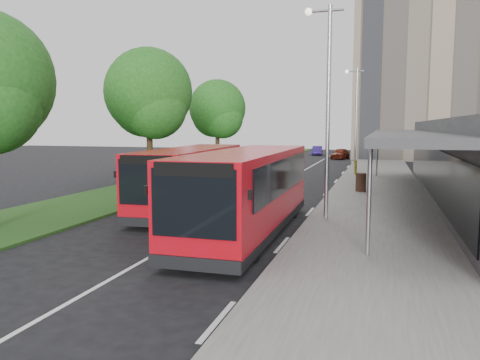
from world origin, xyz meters
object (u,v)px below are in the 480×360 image
at_px(litter_bin, 361,182).
at_px(car_far, 317,151).
at_px(bus_main, 248,192).
at_px(car_near, 340,154).
at_px(tree_mid, 149,98).
at_px(bollard, 356,168).
at_px(tree_far, 217,112).
at_px(lamp_post_far, 355,113).
at_px(lamp_post_near, 326,99).
at_px(bus_second, 191,178).

distance_m(litter_bin, car_far, 35.44).
bearing_deg(bus_main, car_near, 89.43).
bearing_deg(tree_mid, bollard, 41.48).
bearing_deg(tree_mid, tree_far, 90.00).
bearing_deg(lamp_post_far, tree_mid, -130.68).
relative_size(lamp_post_near, bus_second, 0.82).
height_order(tree_mid, lamp_post_near, tree_mid).
relative_size(lamp_post_far, car_far, 2.25).
relative_size(tree_far, car_near, 2.07).
xyz_separation_m(bus_second, litter_bin, (7.03, 7.08, -0.75)).
distance_m(tree_mid, bus_second, 8.82).
bearing_deg(litter_bin, car_near, 97.01).
relative_size(lamp_post_near, car_near, 2.19).
bearing_deg(tree_mid, lamp_post_near, -32.36).
bearing_deg(lamp_post_near, lamp_post_far, 90.00).
height_order(lamp_post_far, bus_main, lamp_post_far).
bearing_deg(litter_bin, lamp_post_far, 95.05).
bearing_deg(tree_mid, car_near, 73.30).
relative_size(tree_mid, tree_far, 1.09).
bearing_deg(car_near, tree_far, -106.16).
xyz_separation_m(tree_mid, bollard, (11.43, 10.11, -4.66)).
xyz_separation_m(lamp_post_near, car_near, (-2.40, 36.15, -4.09)).
xyz_separation_m(tree_mid, tree_far, (0.00, 12.00, -0.45)).
xyz_separation_m(tree_far, bus_main, (8.88, -21.91, -3.42)).
bearing_deg(car_far, lamp_post_far, -79.77).
bearing_deg(lamp_post_near, car_near, 93.79).
bearing_deg(bus_second, litter_bin, 41.18).
bearing_deg(litter_bin, lamp_post_near, -97.32).
distance_m(tree_far, bus_main, 23.89).
bearing_deg(bus_main, lamp_post_far, 83.59).
relative_size(lamp_post_near, bollard, 7.51).
xyz_separation_m(bus_main, car_far, (-3.64, 45.76, -0.88)).
height_order(lamp_post_far, bollard, lamp_post_far).
relative_size(lamp_post_near, car_far, 2.25).
bearing_deg(bus_main, litter_bin, 72.54).
bearing_deg(litter_bin, bus_main, -106.67).
xyz_separation_m(bus_second, car_near, (3.59, 35.07, -0.78)).
distance_m(lamp_post_near, lamp_post_far, 20.00).
bearing_deg(lamp_post_far, litter_bin, -84.95).
bearing_deg(car_far, tree_mid, -102.50).
bearing_deg(tree_mid, bus_second, -49.30).
xyz_separation_m(tree_mid, litter_bin, (12.18, 1.10, -4.69)).
distance_m(bus_main, bus_second, 5.42).
distance_m(tree_mid, tree_far, 12.01).
bearing_deg(car_far, bollard, -80.66).
height_order(tree_far, bus_main, tree_far).
xyz_separation_m(tree_mid, car_far, (5.24, 35.85, -4.76)).
relative_size(bollard, car_near, 0.29).
distance_m(tree_far, lamp_post_far, 11.17).
distance_m(lamp_post_far, bollard, 4.94).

